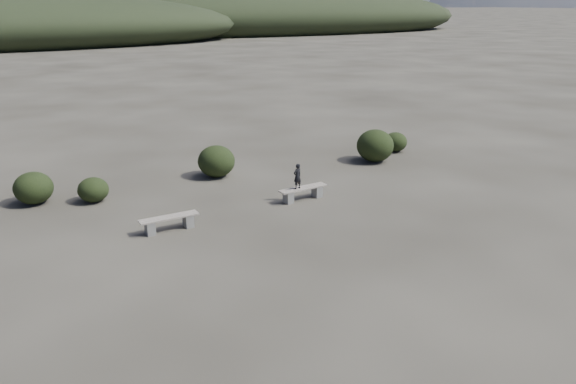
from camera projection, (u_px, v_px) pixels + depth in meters
ground at (360, 276)px, 13.43m from camera, size 1200.00×1200.00×0.00m
bench_left at (169, 222)px, 16.06m from camera, size 1.74×0.50×0.43m
bench_right at (303, 192)px, 18.57m from camera, size 1.76×0.58×0.43m
seated_person at (297, 176)px, 18.26m from camera, size 0.35×0.28×0.85m
shrub_a at (93, 190)px, 18.36m from camera, size 1.00×1.00×0.82m
shrub_b at (216, 161)px, 20.96m from camera, size 1.39×1.39×1.19m
shrub_d at (375, 146)px, 22.96m from camera, size 1.52×1.52×1.33m
shrub_e at (395, 142)px, 24.58m from camera, size 1.02×1.02×0.85m
shrub_f at (33, 188)px, 18.16m from camera, size 1.24×1.24×1.05m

